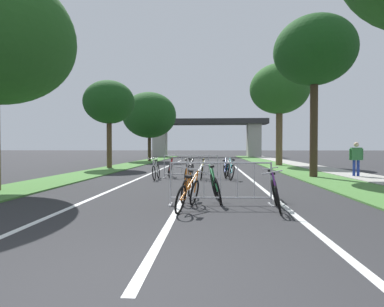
{
  "coord_description": "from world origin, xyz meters",
  "views": [
    {
      "loc": [
        0.78,
        -2.78,
        1.4
      ],
      "look_at": [
        -0.58,
        18.36,
        0.99
      ],
      "focal_mm": 28.79,
      "sensor_mm": 36.0,
      "label": 1
    }
  ],
  "objects_px": {
    "tree_left_oak_near": "(109,103)",
    "bicycle_blue_6": "(226,170)",
    "crowd_barrier_second": "(191,167)",
    "bicycle_green_0": "(215,187)",
    "bicycle_black_9": "(189,171)",
    "tree_right_pine_far": "(279,89)",
    "bicycle_orange_11": "(188,188)",
    "bicycle_red_2": "(170,169)",
    "bicycle_yellow_8": "(202,171)",
    "tree_right_maple_mid": "(314,52)",
    "bicycle_teal_7": "(230,171)",
    "bicycle_green_10": "(274,189)",
    "bicycle_white_4": "(156,171)",
    "tree_left_oak_mid": "(149,115)",
    "pedestrian_pushing_bike": "(356,156)",
    "bicycle_purple_3": "(277,194)",
    "crowd_barrier_nearest": "(221,184)",
    "bicycle_silver_5": "(187,169)",
    "bicycle_orange_1": "(188,194)"
  },
  "relations": [
    {
      "from": "bicycle_orange_11",
      "to": "tree_left_oak_mid",
      "type": "bearing_deg",
      "value": -69.86
    },
    {
      "from": "tree_left_oak_near",
      "to": "bicycle_silver_5",
      "type": "relative_size",
      "value": 3.48
    },
    {
      "from": "tree_left_oak_near",
      "to": "crowd_barrier_second",
      "type": "height_order",
      "value": "tree_left_oak_near"
    },
    {
      "from": "bicycle_green_0",
      "to": "bicycle_black_9",
      "type": "distance_m",
      "value": 5.56
    },
    {
      "from": "crowd_barrier_second",
      "to": "bicycle_purple_3",
      "type": "bearing_deg",
      "value": -70.67
    },
    {
      "from": "tree_right_maple_mid",
      "to": "crowd_barrier_nearest",
      "type": "xyz_separation_m",
      "value": [
        -4.5,
        -7.11,
        -5.3
      ]
    },
    {
      "from": "crowd_barrier_nearest",
      "to": "bicycle_yellow_8",
      "type": "bearing_deg",
      "value": 96.01
    },
    {
      "from": "bicycle_orange_1",
      "to": "bicycle_teal_7",
      "type": "distance_m",
      "value": 6.85
    },
    {
      "from": "pedestrian_pushing_bike",
      "to": "bicycle_teal_7",
      "type": "bearing_deg",
      "value": 19.46
    },
    {
      "from": "tree_left_oak_mid",
      "to": "pedestrian_pushing_bike",
      "type": "bearing_deg",
      "value": -51.59
    },
    {
      "from": "crowd_barrier_second",
      "to": "bicycle_blue_6",
      "type": "height_order",
      "value": "crowd_barrier_second"
    },
    {
      "from": "tree_right_pine_far",
      "to": "bicycle_black_9",
      "type": "bearing_deg",
      "value": -120.3
    },
    {
      "from": "bicycle_red_2",
      "to": "bicycle_yellow_8",
      "type": "distance_m",
      "value": 1.84
    },
    {
      "from": "tree_right_pine_far",
      "to": "bicycle_white_4",
      "type": "relative_size",
      "value": 4.78
    },
    {
      "from": "bicycle_green_0",
      "to": "crowd_barrier_nearest",
      "type": "bearing_deg",
      "value": -81.21
    },
    {
      "from": "crowd_barrier_nearest",
      "to": "bicycle_silver_5",
      "type": "bearing_deg",
      "value": 101.12
    },
    {
      "from": "bicycle_blue_6",
      "to": "bicycle_orange_11",
      "type": "distance_m",
      "value": 6.41
    },
    {
      "from": "tree_right_pine_far",
      "to": "crowd_barrier_second",
      "type": "distance_m",
      "value": 12.85
    },
    {
      "from": "tree_right_maple_mid",
      "to": "bicycle_red_2",
      "type": "relative_size",
      "value": 4.28
    },
    {
      "from": "tree_left_oak_mid",
      "to": "bicycle_orange_11",
      "type": "xyz_separation_m",
      "value": [
        5.75,
        -23.14,
        -4.37
      ]
    },
    {
      "from": "tree_left_oak_mid",
      "to": "bicycle_yellow_8",
      "type": "relative_size",
      "value": 4.46
    },
    {
      "from": "bicycle_orange_11",
      "to": "tree_right_maple_mid",
      "type": "bearing_deg",
      "value": -123.18
    },
    {
      "from": "bicycle_black_9",
      "to": "bicycle_red_2",
      "type": "bearing_deg",
      "value": 139.94
    },
    {
      "from": "bicycle_teal_7",
      "to": "bicycle_green_10",
      "type": "bearing_deg",
      "value": -90.1
    },
    {
      "from": "bicycle_teal_7",
      "to": "bicycle_black_9",
      "type": "xyz_separation_m",
      "value": [
        -1.77,
        -0.16,
        -0.0
      ]
    },
    {
      "from": "bicycle_purple_3",
      "to": "bicycle_blue_6",
      "type": "bearing_deg",
      "value": -72.68
    },
    {
      "from": "tree_left_oak_near",
      "to": "bicycle_black_9",
      "type": "relative_size",
      "value": 3.38
    },
    {
      "from": "tree_left_oak_near",
      "to": "bicycle_purple_3",
      "type": "relative_size",
      "value": 3.65
    },
    {
      "from": "bicycle_yellow_8",
      "to": "bicycle_black_9",
      "type": "height_order",
      "value": "bicycle_black_9"
    },
    {
      "from": "tree_left_oak_near",
      "to": "bicycle_green_0",
      "type": "bearing_deg",
      "value": -60.44
    },
    {
      "from": "tree_left_oak_near",
      "to": "bicycle_green_10",
      "type": "xyz_separation_m",
      "value": [
        8.45,
        -12.31,
        -4.07
      ]
    },
    {
      "from": "tree_left_oak_near",
      "to": "bicycle_orange_11",
      "type": "relative_size",
      "value": 3.76
    },
    {
      "from": "tree_left_oak_near",
      "to": "tree_left_oak_mid",
      "type": "height_order",
      "value": "tree_left_oak_mid"
    },
    {
      "from": "tree_left_oak_mid",
      "to": "bicycle_white_4",
      "type": "xyz_separation_m",
      "value": [
        3.92,
        -17.76,
        -4.36
      ]
    },
    {
      "from": "tree_right_maple_mid",
      "to": "bicycle_silver_5",
      "type": "xyz_separation_m",
      "value": [
        -5.86,
        -0.22,
        -5.45
      ]
    },
    {
      "from": "tree_left_oak_mid",
      "to": "bicycle_green_10",
      "type": "bearing_deg",
      "value": -71.11
    },
    {
      "from": "tree_right_pine_far",
      "to": "bicycle_black_9",
      "type": "height_order",
      "value": "tree_right_pine_far"
    },
    {
      "from": "bicycle_purple_3",
      "to": "bicycle_white_4",
      "type": "distance_m",
      "value": 7.53
    },
    {
      "from": "bicycle_green_10",
      "to": "bicycle_green_0",
      "type": "bearing_deg",
      "value": -170.14
    },
    {
      "from": "tree_left_oak_near",
      "to": "crowd_barrier_nearest",
      "type": "distance_m",
      "value": 15.12
    },
    {
      "from": "tree_right_pine_far",
      "to": "bicycle_green_0",
      "type": "xyz_separation_m",
      "value": [
        -5.07,
        -15.96,
        -5.46
      ]
    },
    {
      "from": "bicycle_yellow_8",
      "to": "crowd_barrier_second",
      "type": "bearing_deg",
      "value": 144.49
    },
    {
      "from": "bicycle_red_2",
      "to": "bicycle_teal_7",
      "type": "bearing_deg",
      "value": 150.17
    },
    {
      "from": "crowd_barrier_second",
      "to": "bicycle_black_9",
      "type": "xyz_separation_m",
      "value": [
        -0.01,
        -0.53,
        -0.14
      ]
    },
    {
      "from": "tree_left_oak_near",
      "to": "bicycle_blue_6",
      "type": "relative_size",
      "value": 3.52
    },
    {
      "from": "bicycle_orange_1",
      "to": "bicycle_red_2",
      "type": "xyz_separation_m",
      "value": [
        -1.46,
        7.67,
        0.01
      ]
    },
    {
      "from": "bicycle_orange_1",
      "to": "bicycle_silver_5",
      "type": "relative_size",
      "value": 1.0
    },
    {
      "from": "tree_right_maple_mid",
      "to": "bicycle_red_2",
      "type": "height_order",
      "value": "tree_right_maple_mid"
    },
    {
      "from": "bicycle_blue_6",
      "to": "bicycle_black_9",
      "type": "xyz_separation_m",
      "value": [
        -1.64,
        -0.91,
        0.02
      ]
    },
    {
      "from": "bicycle_green_0",
      "to": "crowd_barrier_second",
      "type": "bearing_deg",
      "value": 94.45
    }
  ]
}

